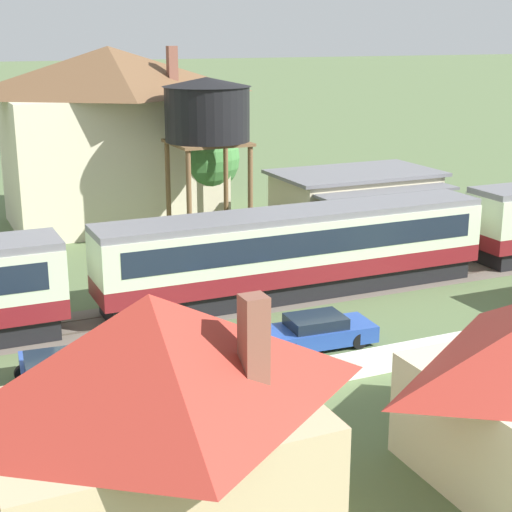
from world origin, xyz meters
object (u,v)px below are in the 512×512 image
at_px(passenger_train, 301,248).
at_px(station_house_brown_roof, 112,134).
at_px(parked_car_blue_2, 51,379).
at_px(yard_tree_0, 203,157).
at_px(water_tower, 207,112).
at_px(station_building, 355,202).
at_px(cottage_red_roof, 154,417).
at_px(parked_car_blue, 318,331).

xyz_separation_m(passenger_train, station_house_brown_roof, (-4.17, 17.14, 3.35)).
height_order(parked_car_blue_2, yard_tree_0, yard_tree_0).
height_order(station_house_brown_roof, parked_car_blue_2, station_house_brown_roof).
xyz_separation_m(station_house_brown_roof, water_tower, (3.61, -6.90, 1.79)).
relative_size(passenger_train, parked_car_blue_2, 12.50).
distance_m(passenger_train, parked_car_blue_2, 13.77).
bearing_deg(passenger_train, station_building, 46.89).
xyz_separation_m(parked_car_blue_2, yard_tree_0, (13.16, 20.83, 3.47)).
height_order(station_building, water_tower, water_tower).
distance_m(passenger_train, cottage_red_roof, 18.56).
bearing_deg(station_building, parked_car_blue, -125.58).
xyz_separation_m(station_building, station_house_brown_roof, (-12.09, 8.67, 3.63)).
bearing_deg(parked_car_blue, station_building, 57.84).
height_order(cottage_red_roof, parked_car_blue, cottage_red_roof).
distance_m(cottage_red_roof, parked_car_blue_2, 9.09).
distance_m(station_house_brown_roof, water_tower, 7.99).
bearing_deg(parked_car_blue, station_house_brown_roof, 98.18).
xyz_separation_m(station_building, yard_tree_0, (-7.07, 6.40, 2.19)).
bearing_deg(yard_tree_0, parked_car_blue, -98.58).
xyz_separation_m(station_house_brown_roof, parked_car_blue, (1.90, -22.91, -4.94)).
relative_size(station_house_brown_roof, cottage_red_roof, 1.71).
distance_m(passenger_train, yard_tree_0, 15.02).
relative_size(station_house_brown_roof, parked_car_blue_2, 2.89).
bearing_deg(passenger_train, parked_car_blue, -111.40).
bearing_deg(parked_car_blue, cottage_red_roof, -132.37).
relative_size(water_tower, parked_car_blue, 2.11).
bearing_deg(water_tower, passenger_train, -86.89).
height_order(station_house_brown_roof, yard_tree_0, station_house_brown_roof).
bearing_deg(water_tower, station_house_brown_roof, 117.63).
height_order(station_house_brown_roof, water_tower, station_house_brown_roof).
relative_size(passenger_train, station_house_brown_roof, 4.33).
distance_m(passenger_train, station_house_brown_roof, 17.95).
xyz_separation_m(parked_car_blue, yard_tree_0, (3.11, 20.64, 3.50)).
bearing_deg(water_tower, station_building, -11.83).
distance_m(station_building, yard_tree_0, 9.79).
distance_m(station_building, parked_car_blue, 17.56).
distance_m(passenger_train, water_tower, 11.48).
distance_m(passenger_train, station_building, 11.60).
xyz_separation_m(station_building, parked_car_blue_2, (-20.23, -14.43, -1.28)).
bearing_deg(yard_tree_0, station_building, -42.16).
distance_m(water_tower, yard_tree_0, 5.82).
relative_size(station_building, parked_car_blue_2, 2.05).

